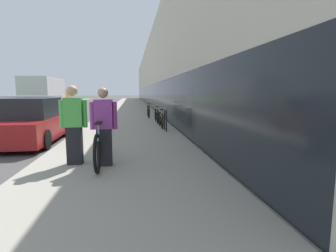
# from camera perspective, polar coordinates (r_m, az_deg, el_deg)

# --- Properties ---
(sidewalk_slab) EXTENTS (3.97, 70.00, 0.15)m
(sidewalk_slab) POSITION_cam_1_polar(r_m,az_deg,el_deg) (25.62, -8.26, 3.82)
(sidewalk_slab) COLOR gray
(sidewalk_slab) RESTS_ON ground
(storefront_facade) EXTENTS (10.01, 70.00, 7.21)m
(storefront_facade) POSITION_cam_1_polar(r_m,az_deg,el_deg) (34.31, 3.74, 10.68)
(storefront_facade) COLOR beige
(storefront_facade) RESTS_ON ground
(lawn_strip) EXTENTS (5.01, 70.00, 0.03)m
(lawn_strip) POSITION_cam_1_polar(r_m,az_deg,el_deg) (31.80, -29.16, 3.54)
(lawn_strip) COLOR #5B9347
(lawn_strip) RESTS_ON ground
(tandem_bicycle) EXTENTS (0.52, 2.44, 0.96)m
(tandem_bicycle) POSITION_cam_1_polar(r_m,az_deg,el_deg) (5.95, -14.16, -3.77)
(tandem_bicycle) COLOR black
(tandem_bicycle) RESTS_ON sidewalk_slab
(person_rider) EXTENTS (0.55, 0.22, 1.63)m
(person_rider) POSITION_cam_1_polar(r_m,az_deg,el_deg) (5.58, -13.78, -0.18)
(person_rider) COLOR black
(person_rider) RESTS_ON sidewalk_slab
(person_bystander) EXTENTS (0.57, 0.22, 1.67)m
(person_bystander) POSITION_cam_1_polar(r_m,az_deg,el_deg) (5.87, -19.82, 0.18)
(person_bystander) COLOR black
(person_bystander) RESTS_ON sidewalk_slab
(bike_rack_hoop) EXTENTS (0.05, 0.60, 0.84)m
(bike_rack_hoop) POSITION_cam_1_polar(r_m,az_deg,el_deg) (10.29, -0.56, 1.77)
(bike_rack_hoop) COLOR black
(bike_rack_hoop) RESTS_ON sidewalk_slab
(cruiser_bike_nearest) EXTENTS (0.52, 1.63, 0.83)m
(cruiser_bike_nearest) POSITION_cam_1_polar(r_m,az_deg,el_deg) (11.34, -1.55, 1.49)
(cruiser_bike_nearest) COLOR black
(cruiser_bike_nearest) RESTS_ON sidewalk_slab
(cruiser_bike_middle) EXTENTS (0.52, 1.82, 0.85)m
(cruiser_bike_middle) POSITION_cam_1_polar(r_m,az_deg,el_deg) (13.22, -2.50, 2.38)
(cruiser_bike_middle) COLOR black
(cruiser_bike_middle) RESTS_ON sidewalk_slab
(cruiser_bike_farthest) EXTENTS (0.52, 1.71, 0.92)m
(cruiser_bike_farthest) POSITION_cam_1_polar(r_m,az_deg,el_deg) (15.70, -4.28, 3.27)
(cruiser_bike_farthest) COLOR black
(cruiser_bike_farthest) RESTS_ON sidewalk_slab
(parked_sedan_curbside) EXTENTS (1.82, 4.09, 1.56)m
(parked_sedan_curbside) POSITION_cam_1_polar(r_m,az_deg,el_deg) (9.81, -27.60, 0.66)
(parked_sedan_curbside) COLOR maroon
(parked_sedan_curbside) RESTS_ON ground
(moving_truck) EXTENTS (2.28, 7.07, 2.84)m
(moving_truck) POSITION_cam_1_polar(r_m,az_deg,el_deg) (24.94, -24.98, 6.23)
(moving_truck) COLOR orange
(moving_truck) RESTS_ON ground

